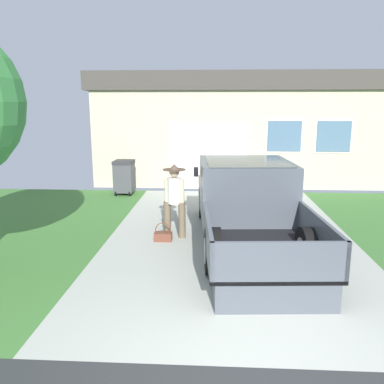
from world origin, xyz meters
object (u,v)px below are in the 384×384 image
(person_with_hat, at_px, (174,197))
(house_with_garage, at_px, (234,126))
(wheeled_trash_bin, at_px, (124,176))
(pickup_truck, at_px, (245,205))
(handbag, at_px, (163,236))

(person_with_hat, distance_m, house_with_garage, 8.43)
(house_with_garage, bearing_deg, wheeled_trash_bin, -132.16)
(pickup_truck, height_order, handbag, pickup_truck)
(handbag, xyz_separation_m, house_with_garage, (1.88, 8.47, 1.87))
(person_with_hat, bearing_deg, handbag, -117.11)
(pickup_truck, distance_m, wheeled_trash_bin, 5.43)
(person_with_hat, xyz_separation_m, wheeled_trash_bin, (-2.03, 4.13, -0.30))
(pickup_truck, height_order, wheeled_trash_bin, pickup_truck)
(person_with_hat, height_order, wheeled_trash_bin, person_with_hat)
(house_with_garage, bearing_deg, handbag, -102.49)
(pickup_truck, relative_size, house_with_garage, 0.54)
(person_with_hat, distance_m, wheeled_trash_bin, 4.61)
(person_with_hat, height_order, house_with_garage, house_with_garage)
(person_with_hat, xyz_separation_m, handbag, (-0.22, -0.27, -0.78))
(handbag, bearing_deg, house_with_garage, 77.51)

